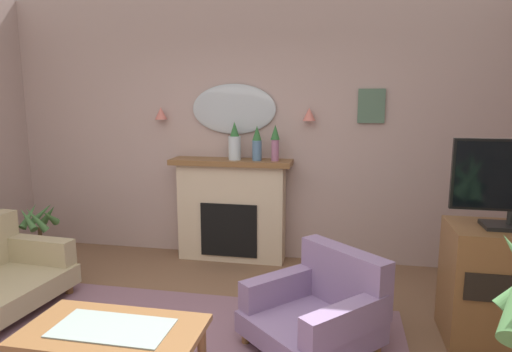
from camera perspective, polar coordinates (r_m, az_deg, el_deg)
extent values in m
cube|color=#B29993|center=(5.12, -1.02, 6.12)|extent=(6.65, 0.10, 2.99)
cube|color=beige|center=(5.10, -3.11, -4.65)|extent=(1.20, 0.28, 1.10)
cube|color=black|center=(5.05, -3.37, -6.79)|extent=(0.64, 0.12, 0.60)
cube|color=brown|center=(4.97, -3.23, 1.78)|extent=(1.36, 0.36, 0.06)
cylinder|color=silver|center=(4.92, -2.74, 3.58)|extent=(0.14, 0.14, 0.26)
cone|color=#2D6633|center=(4.90, -2.76, 6.02)|extent=(0.10, 0.10, 0.16)
cylinder|color=#4C7093|center=(4.87, 0.12, 3.29)|extent=(0.10, 0.10, 0.22)
cone|color=#2D6633|center=(4.85, 0.13, 5.52)|extent=(0.10, 0.10, 0.16)
cylinder|color=#9E6084|center=(4.83, 2.46, 3.30)|extent=(0.08, 0.08, 0.23)
cone|color=#2D6633|center=(4.81, 2.47, 5.62)|extent=(0.10, 0.10, 0.16)
ellipsoid|color=#B2BCC6|center=(5.07, -2.87, 8.53)|extent=(0.96, 0.06, 0.56)
cone|color=#D17066|center=(5.29, -12.05, 7.84)|extent=(0.14, 0.14, 0.14)
cone|color=#D17066|center=(4.88, 6.81, 7.83)|extent=(0.14, 0.14, 0.14)
cube|color=#4C6B56|center=(4.93, 14.52, 8.66)|extent=(0.28, 0.03, 0.36)
cube|color=brown|center=(3.03, -17.86, -18.38)|extent=(1.10, 0.60, 0.04)
cube|color=#8C9E99|center=(3.02, -17.89, -17.98)|extent=(0.72, 0.36, 0.01)
cylinder|color=brown|center=(3.55, -23.00, -18.32)|extent=(0.06, 0.06, 0.40)
cylinder|color=brown|center=(3.15, -6.93, -21.37)|extent=(0.06, 0.06, 0.40)
cube|color=tan|center=(4.80, -26.17, -8.48)|extent=(0.77, 0.22, 0.24)
cylinder|color=brown|center=(4.70, -22.75, -13.16)|extent=(0.07, 0.07, 0.10)
cylinder|color=brown|center=(5.13, -28.84, -11.68)|extent=(0.07, 0.07, 0.10)
cube|color=gray|center=(3.47, 6.92, -18.59)|extent=(1.13, 1.13, 0.16)
cube|color=gray|center=(3.56, 11.16, -12.52)|extent=(0.69, 0.66, 0.45)
cube|color=gray|center=(3.62, 3.23, -13.94)|extent=(0.59, 0.62, 0.22)
cube|color=gray|center=(3.17, 11.37, -17.75)|extent=(0.59, 0.62, 0.22)
cylinder|color=brown|center=(3.58, -1.34, -19.95)|extent=(0.06, 0.06, 0.10)
cylinder|color=brown|center=(3.96, 7.19, -16.94)|extent=(0.06, 0.06, 0.10)
cylinder|color=brown|center=(3.55, 15.18, -20.55)|extent=(0.06, 0.06, 0.10)
cube|color=brown|center=(3.89, 28.90, -12.15)|extent=(0.80, 0.56, 0.90)
cube|color=black|center=(3.74, 29.59, -5.61)|extent=(0.36, 0.24, 0.03)
cylinder|color=black|center=(3.72, 29.68, -4.64)|extent=(0.04, 0.04, 0.10)
cylinder|color=brown|center=(5.65, -25.69, -8.95)|extent=(0.22, 0.22, 0.20)
cylinder|color=brown|center=(5.59, -25.85, -6.98)|extent=(0.04, 0.04, 0.21)
cone|color=#4C8447|center=(5.47, -24.88, -4.75)|extent=(0.12, 0.31, 0.25)
cone|color=#4C8447|center=(5.60, -24.94, -4.43)|extent=(0.30, 0.18, 0.28)
cone|color=#4C8447|center=(5.65, -25.77, -4.36)|extent=(0.30, 0.20, 0.28)
cone|color=#4C8447|center=(5.62, -26.99, -4.55)|extent=(0.11, 0.29, 0.28)
cone|color=#4C8447|center=(5.48, -27.17, -4.92)|extent=(0.31, 0.20, 0.26)
cone|color=#4C8447|center=(5.41, -26.25, -5.00)|extent=(0.26, 0.19, 0.31)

